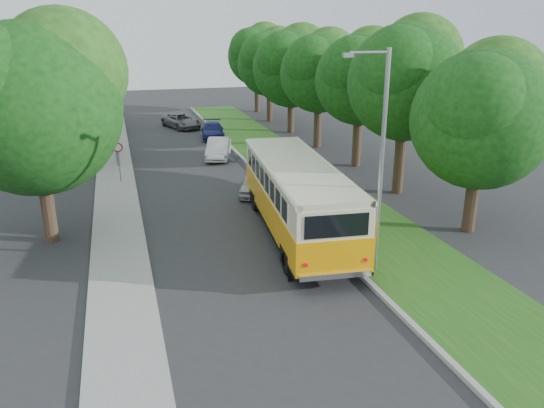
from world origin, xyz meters
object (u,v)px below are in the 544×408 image
object	(u,v)px
lamppost_near	(380,157)
car_grey	(182,121)
vintage_bus	(297,199)
car_silver	(255,183)
car_blue	(213,130)
lamppost_far	(110,103)
car_white	(218,149)

from	to	relation	value
lamppost_near	car_grey	distance (m)	31.64
vintage_bus	car_silver	xyz separation A→B (m)	(-0.22, 6.34, -1.03)
car_blue	vintage_bus	bearing A→B (deg)	-82.12
vintage_bus	car_grey	world-z (taller)	vintage_bus
lamppost_far	lamppost_near	bearing A→B (deg)	-64.29
lamppost_far	vintage_bus	distance (m)	16.28
vintage_bus	car_white	distance (m)	14.90
lamppost_far	vintage_bus	bearing A→B (deg)	-62.73
car_blue	lamppost_far	bearing A→B (deg)	-126.82
vintage_bus	car_blue	size ratio (longest dim) A/B	2.57
lamppost_far	car_silver	xyz separation A→B (m)	(7.15, -7.96, -3.50)
lamppost_far	car_blue	world-z (taller)	lamppost_far
car_silver	car_blue	distance (m)	15.52
lamppost_near	vintage_bus	world-z (taller)	lamppost_near
vintage_bus	car_grey	size ratio (longest dim) A/B	2.42
lamppost_near	vintage_bus	xyz separation A→B (m)	(-1.53, 4.20, -2.72)
car_grey	vintage_bus	bearing A→B (deg)	-106.48
car_silver	car_blue	world-z (taller)	car_blue
car_silver	car_white	world-z (taller)	car_white
vintage_bus	lamppost_near	bearing A→B (deg)	-64.62
lamppost_far	car_silver	bearing A→B (deg)	-48.06
lamppost_near	car_white	bearing A→B (deg)	96.27
car_silver	car_grey	xyz separation A→B (m)	(-1.32, 20.74, 0.02)
lamppost_far	car_blue	bearing A→B (deg)	44.44
car_silver	car_white	bearing A→B (deg)	112.83
vintage_bus	car_blue	bearing A→B (deg)	94.45
lamppost_near	lamppost_far	distance (m)	20.53
car_grey	lamppost_far	bearing A→B (deg)	-134.28
lamppost_far	car_white	bearing A→B (deg)	4.71
car_grey	lamppost_near	bearing A→B (deg)	-104.12
lamppost_near	car_silver	xyz separation A→B (m)	(-1.75, 10.54, -3.75)
car_blue	lamppost_near	bearing A→B (deg)	-78.61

